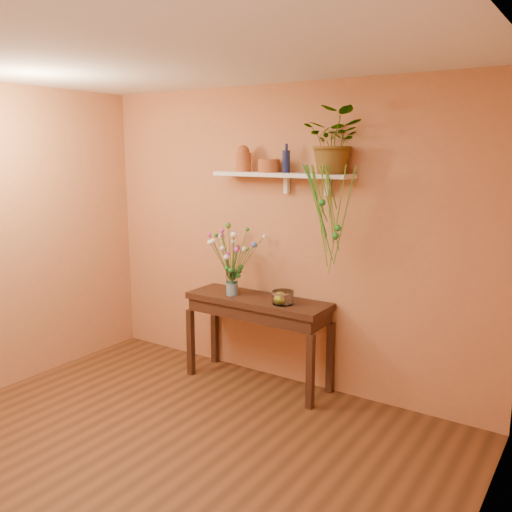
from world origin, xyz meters
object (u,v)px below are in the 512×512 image
at_px(glass_vase, 232,285).
at_px(bouquet, 232,249).
at_px(sideboard, 258,310).
at_px(terracotta_jug, 243,159).
at_px(spider_plant, 335,141).
at_px(blue_bottle, 286,161).
at_px(glass_bowl, 283,298).

height_order(glass_vase, bouquet, bouquet).
relative_size(sideboard, glass_vase, 5.89).
bearing_deg(terracotta_jug, spider_plant, -0.18).
relative_size(sideboard, bouquet, 2.49).
xyz_separation_m(glass_vase, bouquet, (0.00, -0.00, 0.33)).
distance_m(sideboard, spider_plant, 1.65).
height_order(sideboard, blue_bottle, blue_bottle).
xyz_separation_m(terracotta_jug, glass_bowl, (0.51, -0.14, -1.18)).
distance_m(blue_bottle, bouquet, 0.93).
bearing_deg(glass_bowl, spider_plant, 19.74).
distance_m(terracotta_jug, glass_bowl, 1.29).
height_order(blue_bottle, bouquet, blue_bottle).
bearing_deg(sideboard, bouquet, -167.53).
relative_size(terracotta_jug, bouquet, 0.44).
xyz_separation_m(terracotta_jug, bouquet, (-0.02, -0.15, -0.80)).
bearing_deg(sideboard, blue_bottle, 28.61).
xyz_separation_m(sideboard, terracotta_jug, (-0.22, 0.10, 1.35)).
relative_size(glass_vase, bouquet, 0.42).
bearing_deg(spider_plant, blue_bottle, 177.43).
bearing_deg(sideboard, spider_plant, 8.01).
bearing_deg(glass_vase, bouquet, -38.46).
bearing_deg(glass_vase, terracotta_jug, 78.79).
height_order(blue_bottle, glass_vase, blue_bottle).
xyz_separation_m(sideboard, glass_bowl, (0.29, -0.04, 0.17)).
xyz_separation_m(terracotta_jug, blue_bottle, (0.43, 0.02, -0.01)).
xyz_separation_m(spider_plant, glass_bowl, (-0.39, -0.14, -1.33)).
bearing_deg(spider_plant, bouquet, -170.79).
distance_m(terracotta_jug, glass_vase, 1.14).
relative_size(glass_vase, glass_bowl, 1.22).
xyz_separation_m(blue_bottle, bouquet, (-0.46, -0.17, -0.79)).
distance_m(sideboard, bouquet, 0.61).
bearing_deg(terracotta_jug, blue_bottle, 2.37).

